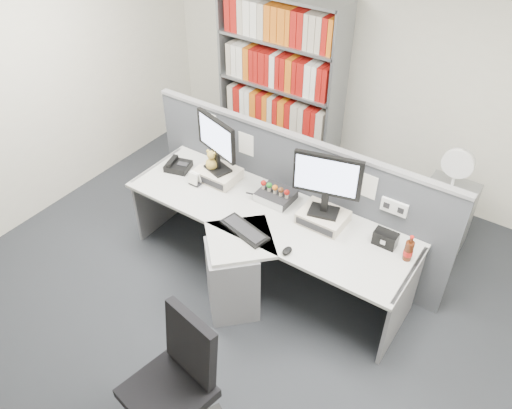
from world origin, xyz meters
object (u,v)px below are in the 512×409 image
Objects in this scene: desk at (252,250)px; shelving_unit at (280,88)px; keyboard at (244,230)px; desk_fan at (457,167)px; monitor_right at (327,180)px; mouse at (287,251)px; desk_phone at (178,166)px; cola_bottle at (408,251)px; desk_calendar at (195,179)px; speaker at (385,239)px; desktop_pc at (276,196)px; filing_cabinet at (441,223)px; office_chair at (177,381)px; monitor_left at (216,140)px.

shelving_unit reaches higher than desk.
desk_fan is (1.22, 1.48, 0.26)m from keyboard.
mouse is at bearing -96.10° from monitor_right.
mouse reaches higher than keyboard.
shelving_unit is at bearing 84.02° from desk_phone.
cola_bottle is at bearing -1.74° from monitor_right.
desk_fan reaches higher than desk.
monitor_right is at bearing -47.32° from shelving_unit.
mouse is at bearing -14.94° from desk_phone.
cola_bottle is at bearing 4.96° from desk_calendar.
monitor_right is 0.64m from mouse.
speaker is at bearing 41.22° from mouse.
cola_bottle is (1.23, -0.06, 0.05)m from desktop_pc.
mouse is (-0.05, -0.48, -0.41)m from monitor_right.
monitor_right is at bearing 178.26° from cola_bottle.
keyboard is 1.30m from cola_bottle.
filing_cabinet is at bearing -12.07° from shelving_unit.
shelving_unit is at bearing 115.96° from desk.
desk_fan is at bearing 50.52° from keyboard.
keyboard is at bearing -153.66° from speaker.
shelving_unit is (-1.89, 1.43, 0.19)m from speaker.
desk_fan is (0.75, 1.02, -0.16)m from monitor_right.
keyboard is 1.94m from desk_fan.
desk_fan reaches higher than speaker.
speaker is 0.18× the size of office_chair.
desk_fan reaches higher than filing_cabinet.
filing_cabinet is (2.26, 1.11, -0.41)m from desk_phone.
filing_cabinet is at bearing 77.93° from speaker.
desk_fan is at bearing -90.00° from filing_cabinet.
filing_cabinet is (1.22, 1.48, -0.38)m from keyboard.
desk_calendar is 0.27× the size of desk_fan.
monitor_right is 2.09× the size of desk_phone.
desk is 0.29m from keyboard.
desktop_pc is at bearing 95.12° from desk.
cola_bottle is (1.22, 0.44, 0.07)m from keyboard.
cola_bottle is 0.22× the size of office_chair.
filing_cabinet is (2.10, -0.45, -0.63)m from shelving_unit.
speaker reaches higher than desktop_pc.
desk_calendar is at bearing -148.46° from desk_fan.
monitor_left is at bearing -176.72° from desktop_pc.
speaker is at bearing 3.59° from monitor_right.
cola_bottle is 2.58m from shelving_unit.
desk is 3.71× the size of filing_cabinet.
office_chair is at bearing -49.60° from desk_phone.
desk_fan is 2.93m from office_chair.
filing_cabinet is at bearing 53.60° from monitor_right.
desk_phone is at bearing 160.31° from keyboard.
desk is at bearing -130.62° from desk_fan.
cola_bottle reaches higher than keyboard.
desk_phone reaches higher than mouse.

